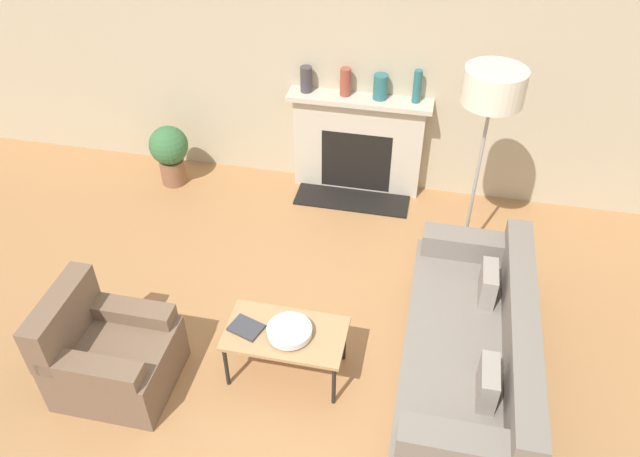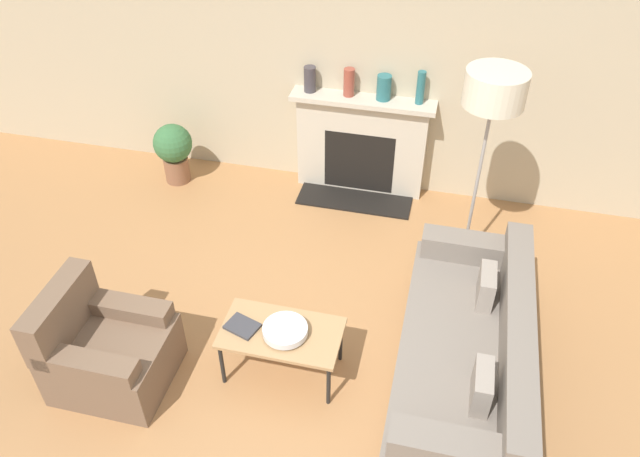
{
  "view_description": "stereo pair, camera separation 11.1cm",
  "coord_description": "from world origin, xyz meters",
  "px_view_note": "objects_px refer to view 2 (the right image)",
  "views": [
    {
      "loc": [
        0.62,
        -2.73,
        4.0
      ],
      "look_at": [
        -0.28,
        1.5,
        0.45
      ],
      "focal_mm": 35.0,
      "sensor_mm": 36.0,
      "label": 1
    },
    {
      "loc": [
        0.73,
        -2.71,
        4.0
      ],
      "look_at": [
        -0.28,
        1.5,
        0.45
      ],
      "focal_mm": 35.0,
      "sensor_mm": 36.0,
      "label": 2
    }
  ],
  "objects_px": {
    "floor_lamp": "(493,100)",
    "mantel_vase_right": "(421,88)",
    "fireplace": "(361,146)",
    "book": "(242,326)",
    "mantel_vase_left": "(310,79)",
    "couch": "(467,355)",
    "bowl": "(285,330)",
    "mantel_vase_center_right": "(384,88)",
    "mantel_vase_center_left": "(349,82)",
    "armchair_near": "(106,350)",
    "coffee_table": "(281,335)",
    "potted_plant": "(174,149)"
  },
  "relations": [
    {
      "from": "fireplace",
      "to": "book",
      "type": "distance_m",
      "value": 2.65
    },
    {
      "from": "coffee_table",
      "to": "mantel_vase_left",
      "type": "height_order",
      "value": "mantel_vase_left"
    },
    {
      "from": "book",
      "to": "mantel_vase_center_right",
      "type": "bearing_deg",
      "value": 95.18
    },
    {
      "from": "fireplace",
      "to": "book",
      "type": "bearing_deg",
      "value": -99.06
    },
    {
      "from": "fireplace",
      "to": "coffee_table",
      "type": "distance_m",
      "value": 2.6
    },
    {
      "from": "mantel_vase_center_right",
      "to": "armchair_near",
      "type": "bearing_deg",
      "value": -118.27
    },
    {
      "from": "mantel_vase_center_left",
      "to": "potted_plant",
      "type": "distance_m",
      "value": 2.05
    },
    {
      "from": "couch",
      "to": "armchair_near",
      "type": "xyz_separation_m",
      "value": [
        -2.66,
        -0.59,
        0.01
      ]
    },
    {
      "from": "armchair_near",
      "to": "mantel_vase_left",
      "type": "bearing_deg",
      "value": -16.01
    },
    {
      "from": "floor_lamp",
      "to": "mantel_vase_right",
      "type": "height_order",
      "value": "floor_lamp"
    },
    {
      "from": "potted_plant",
      "to": "bowl",
      "type": "bearing_deg",
      "value": -50.16
    },
    {
      "from": "couch",
      "to": "floor_lamp",
      "type": "height_order",
      "value": "floor_lamp"
    },
    {
      "from": "coffee_table",
      "to": "mantel_vase_center_left",
      "type": "xyz_separation_m",
      "value": [
        -0.03,
        2.61,
        0.81
      ]
    },
    {
      "from": "floor_lamp",
      "to": "mantel_vase_center_left",
      "type": "bearing_deg",
      "value": 144.1
    },
    {
      "from": "book",
      "to": "mantel_vase_right",
      "type": "xyz_separation_m",
      "value": [
        0.97,
        2.64,
        0.79
      ]
    },
    {
      "from": "bowl",
      "to": "mantel_vase_right",
      "type": "bearing_deg",
      "value": 76.42
    },
    {
      "from": "coffee_table",
      "to": "book",
      "type": "relative_size",
      "value": 3.22
    },
    {
      "from": "couch",
      "to": "mantel_vase_left",
      "type": "xyz_separation_m",
      "value": [
        -1.81,
        2.38,
        0.92
      ]
    },
    {
      "from": "fireplace",
      "to": "couch",
      "type": "distance_m",
      "value": 2.69
    },
    {
      "from": "fireplace",
      "to": "armchair_near",
      "type": "height_order",
      "value": "fireplace"
    },
    {
      "from": "coffee_table",
      "to": "bowl",
      "type": "distance_m",
      "value": 0.1
    },
    {
      "from": "potted_plant",
      "to": "mantel_vase_center_right",
      "type": "bearing_deg",
      "value": 8.91
    },
    {
      "from": "bowl",
      "to": "armchair_near",
      "type": "bearing_deg",
      "value": -165.33
    },
    {
      "from": "bowl",
      "to": "mantel_vase_center_left",
      "type": "distance_m",
      "value": 2.73
    },
    {
      "from": "mantel_vase_center_left",
      "to": "book",
      "type": "bearing_deg",
      "value": -95.77
    },
    {
      "from": "mantel_vase_left",
      "to": "mantel_vase_right",
      "type": "height_order",
      "value": "mantel_vase_right"
    },
    {
      "from": "couch",
      "to": "mantel_vase_right",
      "type": "distance_m",
      "value": 2.66
    },
    {
      "from": "mantel_vase_left",
      "to": "mantel_vase_center_right",
      "type": "relative_size",
      "value": 1.04
    },
    {
      "from": "fireplace",
      "to": "coffee_table",
      "type": "relative_size",
      "value": 1.61
    },
    {
      "from": "couch",
      "to": "coffee_table",
      "type": "distance_m",
      "value": 1.4
    },
    {
      "from": "bowl",
      "to": "mantel_vase_right",
      "type": "distance_m",
      "value": 2.81
    },
    {
      "from": "book",
      "to": "floor_lamp",
      "type": "relative_size",
      "value": 0.15
    },
    {
      "from": "book",
      "to": "floor_lamp",
      "type": "height_order",
      "value": "floor_lamp"
    },
    {
      "from": "couch",
      "to": "floor_lamp",
      "type": "bearing_deg",
      "value": -176.85
    },
    {
      "from": "mantel_vase_right",
      "to": "floor_lamp",
      "type": "bearing_deg",
      "value": -56.86
    },
    {
      "from": "book",
      "to": "potted_plant",
      "type": "bearing_deg",
      "value": 142.74
    },
    {
      "from": "bowl",
      "to": "mantel_vase_center_right",
      "type": "distance_m",
      "value": 2.74
    },
    {
      "from": "mantel_vase_center_right",
      "to": "mantel_vase_right",
      "type": "bearing_deg",
      "value": 0.0
    },
    {
      "from": "fireplace",
      "to": "mantel_vase_center_left",
      "type": "bearing_deg",
      "value": 174.4
    },
    {
      "from": "book",
      "to": "mantel_vase_right",
      "type": "height_order",
      "value": "mantel_vase_right"
    },
    {
      "from": "fireplace",
      "to": "mantel_vase_center_left",
      "type": "distance_m",
      "value": 0.71
    },
    {
      "from": "floor_lamp",
      "to": "mantel_vase_center_left",
      "type": "distance_m",
      "value": 1.7
    },
    {
      "from": "floor_lamp",
      "to": "couch",
      "type": "bearing_deg",
      "value": -86.85
    },
    {
      "from": "couch",
      "to": "mantel_vase_right",
      "type": "relative_size",
      "value": 6.5
    },
    {
      "from": "fireplace",
      "to": "mantel_vase_center_right",
      "type": "xyz_separation_m",
      "value": [
        0.2,
        0.01,
        0.68
      ]
    },
    {
      "from": "couch",
      "to": "armchair_near",
      "type": "height_order",
      "value": "armchair_near"
    },
    {
      "from": "mantel_vase_center_left",
      "to": "armchair_near",
      "type": "bearing_deg",
      "value": -112.82
    },
    {
      "from": "mantel_vase_left",
      "to": "floor_lamp",
      "type": "bearing_deg",
      "value": -29.13
    },
    {
      "from": "couch",
      "to": "bowl",
      "type": "distance_m",
      "value": 1.38
    },
    {
      "from": "bowl",
      "to": "mantel_vase_center_right",
      "type": "relative_size",
      "value": 1.35
    }
  ]
}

